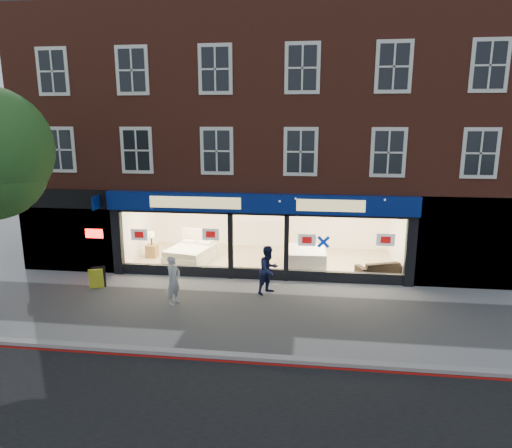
% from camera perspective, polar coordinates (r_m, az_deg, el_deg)
% --- Properties ---
extents(ground, '(120.00, 120.00, 0.00)m').
position_cam_1_polar(ground, '(14.62, -1.18, -10.87)').
color(ground, gray).
rests_on(ground, ground).
extents(kerb_line, '(60.00, 0.10, 0.01)m').
position_cam_1_polar(kerb_line, '(11.88, -3.46, -16.79)').
color(kerb_line, '#8C0A07').
rests_on(kerb_line, ground).
extents(kerb_stone, '(60.00, 0.25, 0.12)m').
position_cam_1_polar(kerb_stone, '(12.03, -3.28, -16.11)').
color(kerb_stone, gray).
rests_on(kerb_stone, ground).
extents(showroom_floor, '(11.00, 4.50, 0.10)m').
position_cam_1_polar(showroom_floor, '(19.49, 1.07, -4.57)').
color(showroom_floor, tan).
rests_on(showroom_floor, ground).
extents(building, '(19.00, 8.26, 10.30)m').
position_cam_1_polar(building, '(20.29, 1.64, 15.07)').
color(building, brown).
rests_on(building, ground).
extents(display_bed, '(2.07, 2.35, 1.15)m').
position_cam_1_polar(display_bed, '(19.46, -8.13, -3.57)').
color(display_bed, white).
rests_on(display_bed, showroom_floor).
extents(bedside_table, '(0.47, 0.47, 0.55)m').
position_cam_1_polar(bedside_table, '(20.20, -12.85, -3.30)').
color(bedside_table, brown).
rests_on(bedside_table, showroom_floor).
extents(mattress_stack, '(1.54, 1.91, 0.72)m').
position_cam_1_polar(mattress_stack, '(18.57, 6.37, -4.20)').
color(mattress_stack, white).
rests_on(mattress_stack, showroom_floor).
extents(sofa, '(1.91, 1.27, 0.52)m').
position_cam_1_polar(sofa, '(18.19, 15.20, -5.28)').
color(sofa, black).
rests_on(sofa, showroom_floor).
extents(a_board, '(0.59, 0.49, 0.78)m').
position_cam_1_polar(a_board, '(17.33, -19.22, -6.37)').
color(a_board, gold).
rests_on(a_board, ground).
extents(pedestrian_grey, '(0.57, 0.69, 1.61)m').
position_cam_1_polar(pedestrian_grey, '(15.14, -10.26, -6.95)').
color(pedestrian_grey, '#A4A7AC').
rests_on(pedestrian_grey, ground).
extents(pedestrian_blue, '(1.02, 1.04, 1.70)m').
position_cam_1_polar(pedestrian_blue, '(15.79, 1.59, -5.74)').
color(pedestrian_blue, '#171D42').
rests_on(pedestrian_blue, ground).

